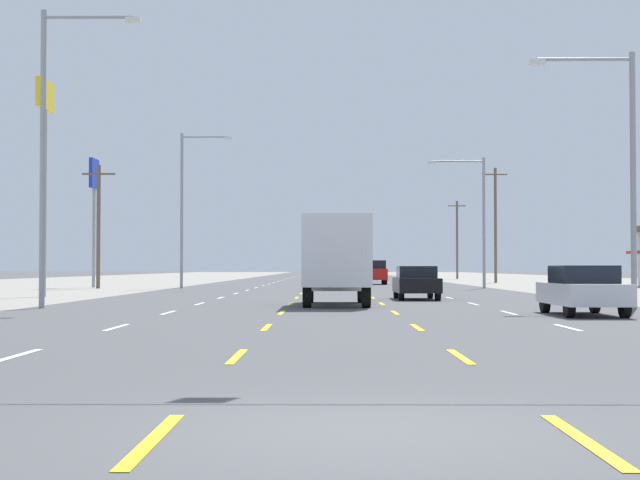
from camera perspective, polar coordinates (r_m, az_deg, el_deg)
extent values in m
plane|color=#4C4C4F|center=(74.62, 0.70, -2.66)|extent=(572.00, 572.00, 0.00)
cube|color=gray|center=(78.51, -17.70, -2.53)|extent=(28.00, 440.00, 0.01)
cube|color=white|center=(16.42, -17.12, -6.40)|extent=(0.14, 2.60, 0.01)
cube|color=white|center=(23.66, -11.61, -4.94)|extent=(0.14, 2.60, 0.01)
cube|color=white|center=(31.03, -8.71, -4.15)|extent=(0.14, 2.60, 0.01)
cube|color=white|center=(38.45, -6.93, -3.66)|extent=(0.14, 2.60, 0.01)
cube|color=white|center=(45.89, -5.72, -3.32)|extent=(0.14, 2.60, 0.01)
cube|color=white|center=(53.35, -4.86, -3.08)|extent=(0.14, 2.60, 0.01)
cube|color=white|center=(60.82, -4.20, -2.90)|extent=(0.14, 2.60, 0.01)
cube|color=white|center=(68.30, -3.69, -2.75)|extent=(0.14, 2.60, 0.01)
cube|color=white|center=(75.78, -3.28, -2.64)|extent=(0.14, 2.60, 0.01)
cube|color=white|center=(83.26, -2.95, -2.54)|extent=(0.14, 2.60, 0.01)
cube|color=white|center=(90.75, -2.67, -2.46)|extent=(0.14, 2.60, 0.01)
cube|color=white|center=(98.24, -2.43, -2.40)|extent=(0.14, 2.60, 0.01)
cube|color=white|center=(105.73, -2.22, -2.34)|extent=(0.14, 2.60, 0.01)
cube|color=white|center=(113.22, -2.05, -2.29)|extent=(0.14, 2.60, 0.01)
cube|color=white|center=(120.71, -1.89, -2.24)|extent=(0.14, 2.60, 0.01)
cube|color=white|center=(128.21, -1.75, -2.21)|extent=(0.14, 2.60, 0.01)
cube|color=white|center=(135.70, -1.63, -2.17)|extent=(0.14, 2.60, 0.01)
cube|color=white|center=(143.20, -1.52, -2.14)|extent=(0.14, 2.60, 0.01)
cube|color=white|center=(150.69, -1.43, -2.11)|extent=(0.14, 2.60, 0.01)
cube|color=white|center=(158.19, -1.34, -2.09)|extent=(0.14, 2.60, 0.01)
cube|color=white|center=(165.68, -1.26, -2.06)|extent=(0.14, 2.60, 0.01)
cube|color=white|center=(173.18, -1.18, -2.04)|extent=(0.14, 2.60, 0.01)
cube|color=white|center=(180.68, -1.11, -2.02)|extent=(0.14, 2.60, 0.01)
cube|color=white|center=(188.17, -1.05, -2.01)|extent=(0.14, 2.60, 0.01)
cube|color=white|center=(195.67, -0.99, -1.99)|extent=(0.14, 2.60, 0.01)
cube|color=white|center=(203.17, -0.94, -1.98)|extent=(0.14, 2.60, 0.01)
cube|color=white|center=(210.67, -0.89, -1.96)|extent=(0.14, 2.60, 0.01)
cube|color=white|center=(218.16, -0.85, -1.95)|extent=(0.14, 2.60, 0.01)
cube|color=white|center=(225.66, -0.80, -1.94)|extent=(0.14, 2.60, 0.01)
cube|color=yellow|center=(8.35, -9.57, -11.21)|extent=(0.14, 2.60, 0.01)
cube|color=yellow|center=(15.73, -4.78, -6.68)|extent=(0.14, 2.60, 0.01)
cube|color=yellow|center=(23.19, -3.09, -5.04)|extent=(0.14, 2.60, 0.01)
cube|color=yellow|center=(30.67, -2.22, -4.20)|extent=(0.14, 2.60, 0.01)
cube|color=yellow|center=(38.16, -1.70, -3.68)|extent=(0.14, 2.60, 0.01)
cube|color=yellow|center=(45.65, -1.34, -3.34)|extent=(0.14, 2.60, 0.01)
cube|color=yellow|center=(53.14, -1.09, -3.09)|extent=(0.14, 2.60, 0.01)
cube|color=yellow|center=(60.64, -0.90, -2.90)|extent=(0.14, 2.60, 0.01)
cube|color=yellow|center=(68.13, -0.75, -2.76)|extent=(0.14, 2.60, 0.01)
cube|color=yellow|center=(75.63, -0.63, -2.64)|extent=(0.14, 2.60, 0.01)
cube|color=yellow|center=(83.13, -0.53, -2.55)|extent=(0.14, 2.60, 0.01)
cube|color=yellow|center=(90.63, -0.45, -2.47)|extent=(0.14, 2.60, 0.01)
cube|color=yellow|center=(98.12, -0.38, -2.40)|extent=(0.14, 2.60, 0.01)
cube|color=yellow|center=(105.62, -0.33, -2.34)|extent=(0.14, 2.60, 0.01)
cube|color=yellow|center=(113.12, -0.27, -2.29)|extent=(0.14, 2.60, 0.01)
cube|color=yellow|center=(120.62, -0.23, -2.25)|extent=(0.14, 2.60, 0.01)
cube|color=yellow|center=(128.12, -0.19, -2.21)|extent=(0.14, 2.60, 0.01)
cube|color=yellow|center=(135.62, -0.15, -2.17)|extent=(0.14, 2.60, 0.01)
cube|color=yellow|center=(143.12, -0.12, -2.14)|extent=(0.14, 2.60, 0.01)
cube|color=yellow|center=(150.62, -0.09, -2.11)|extent=(0.14, 2.60, 0.01)
cube|color=yellow|center=(158.12, -0.07, -2.09)|extent=(0.14, 2.60, 0.01)
cube|color=yellow|center=(165.62, -0.04, -2.07)|extent=(0.14, 2.60, 0.01)
cube|color=yellow|center=(173.12, -0.02, -2.04)|extent=(0.14, 2.60, 0.01)
cube|color=yellow|center=(180.62, 0.00, -2.02)|extent=(0.14, 2.60, 0.01)
cube|color=yellow|center=(188.11, 0.01, -2.01)|extent=(0.14, 2.60, 0.01)
cube|color=yellow|center=(195.61, 0.03, -1.99)|extent=(0.14, 2.60, 0.01)
cube|color=yellow|center=(203.11, 0.05, -1.98)|extent=(0.14, 2.60, 0.01)
cube|color=yellow|center=(210.61, 0.06, -1.96)|extent=(0.14, 2.60, 0.01)
cube|color=yellow|center=(218.11, 0.07, -1.95)|extent=(0.14, 2.60, 0.01)
cube|color=yellow|center=(225.61, 0.09, -1.94)|extent=(0.14, 2.60, 0.01)
cube|color=yellow|center=(8.48, 14.88, -11.03)|extent=(0.14, 2.60, 0.01)
cube|color=yellow|center=(15.80, 8.04, -6.65)|extent=(0.14, 2.60, 0.01)
cube|color=yellow|center=(23.24, 5.59, -5.03)|extent=(0.14, 2.60, 0.01)
cube|color=yellow|center=(30.71, 4.33, -4.19)|extent=(0.14, 2.60, 0.01)
cube|color=yellow|center=(38.19, 3.57, -3.68)|extent=(0.14, 2.60, 0.01)
cube|color=yellow|center=(45.67, 3.06, -3.34)|extent=(0.14, 2.60, 0.01)
cube|color=yellow|center=(53.16, 2.69, -3.09)|extent=(0.14, 2.60, 0.01)
cube|color=yellow|center=(60.66, 2.41, -2.90)|extent=(0.14, 2.60, 0.01)
cube|color=yellow|center=(68.15, 2.20, -2.76)|extent=(0.14, 2.60, 0.01)
cube|color=yellow|center=(75.65, 2.02, -2.64)|extent=(0.14, 2.60, 0.01)
cube|color=yellow|center=(83.14, 1.88, -2.54)|extent=(0.14, 2.60, 0.01)
cube|color=yellow|center=(90.64, 1.76, -2.46)|extent=(0.14, 2.60, 0.01)
cube|color=yellow|center=(98.14, 1.66, -2.40)|extent=(0.14, 2.60, 0.01)
cube|color=yellow|center=(105.63, 1.57, -2.34)|extent=(0.14, 2.60, 0.01)
cube|color=yellow|center=(113.13, 1.50, -2.29)|extent=(0.14, 2.60, 0.01)
cube|color=yellow|center=(120.63, 1.43, -2.25)|extent=(0.14, 2.60, 0.01)
cube|color=yellow|center=(128.13, 1.38, -2.21)|extent=(0.14, 2.60, 0.01)
cube|color=yellow|center=(135.63, 1.33, -2.17)|extent=(0.14, 2.60, 0.01)
cube|color=yellow|center=(143.13, 1.28, -2.14)|extent=(0.14, 2.60, 0.01)
cube|color=yellow|center=(150.62, 1.24, -2.11)|extent=(0.14, 2.60, 0.01)
cube|color=yellow|center=(158.12, 1.20, -2.09)|extent=(0.14, 2.60, 0.01)
cube|color=yellow|center=(165.62, 1.17, -2.06)|extent=(0.14, 2.60, 0.01)
cube|color=yellow|center=(173.12, 1.14, -2.04)|extent=(0.14, 2.60, 0.01)
cube|color=yellow|center=(180.62, 1.11, -2.02)|extent=(0.14, 2.60, 0.01)
cube|color=yellow|center=(188.12, 1.08, -2.01)|extent=(0.14, 2.60, 0.01)
cube|color=yellow|center=(195.62, 1.06, -1.99)|extent=(0.14, 2.60, 0.01)
cube|color=yellow|center=(203.12, 1.03, -1.98)|extent=(0.14, 2.60, 0.01)
cube|color=yellow|center=(210.62, 1.01, -1.96)|extent=(0.14, 2.60, 0.01)
cube|color=yellow|center=(218.12, 0.99, -1.95)|extent=(0.14, 2.60, 0.01)
cube|color=yellow|center=(225.62, 0.98, -1.94)|extent=(0.14, 2.60, 0.01)
cube|color=white|center=(23.81, 14.04, -4.90)|extent=(0.14, 2.60, 0.01)
cube|color=white|center=(31.14, 10.79, -4.13)|extent=(0.14, 2.60, 0.01)
cube|color=white|center=(38.54, 8.78, -3.64)|extent=(0.14, 2.60, 0.01)
cube|color=white|center=(45.96, 7.43, -3.31)|extent=(0.14, 2.60, 0.01)
cube|color=white|center=(53.41, 6.45, -3.07)|extent=(0.14, 2.60, 0.01)
cube|color=white|center=(60.88, 5.71, -2.89)|extent=(0.14, 2.60, 0.01)
cube|color=white|center=(68.35, 5.13, -2.75)|extent=(0.14, 2.60, 0.01)
cube|color=white|center=(75.82, 4.67, -2.63)|extent=(0.14, 2.60, 0.01)
cube|color=white|center=(83.30, 4.29, -2.54)|extent=(0.14, 2.60, 0.01)
cube|color=white|center=(90.79, 3.97, -2.46)|extent=(0.14, 2.60, 0.01)
cube|color=white|center=(98.27, 3.70, -2.39)|extent=(0.14, 2.60, 0.01)
cube|color=white|center=(105.76, 3.47, -2.34)|extent=(0.14, 2.60, 0.01)
cube|color=white|center=(113.25, 3.27, -2.29)|extent=(0.14, 2.60, 0.01)
cube|color=white|center=(120.74, 3.10, -2.24)|extent=(0.14, 2.60, 0.01)
cube|color=white|center=(128.23, 2.94, -2.20)|extent=(0.14, 2.60, 0.01)
cube|color=white|center=(135.73, 2.80, -2.17)|extent=(0.14, 2.60, 0.01)
cube|color=white|center=(143.22, 2.68, -2.14)|extent=(0.14, 2.60, 0.01)
cube|color=white|center=(150.71, 2.57, -2.11)|extent=(0.14, 2.60, 0.01)
cube|color=white|center=(158.21, 2.47, -2.09)|extent=(0.14, 2.60, 0.01)
cube|color=white|center=(165.70, 2.38, -2.06)|extent=(0.14, 2.60, 0.01)
cube|color=white|center=(173.20, 2.29, -2.04)|extent=(0.14, 2.60, 0.01)
cube|color=white|center=(180.70, 2.22, -2.02)|extent=(0.14, 2.60, 0.01)
cube|color=white|center=(188.19, 2.15, -2.01)|extent=(0.14, 2.60, 0.01)
cube|color=white|center=(195.69, 2.08, -1.99)|extent=(0.14, 2.60, 0.01)
cube|color=white|center=(203.19, 2.02, -1.97)|extent=(0.14, 2.60, 0.01)
cube|color=white|center=(210.68, 1.97, -1.96)|extent=(0.14, 2.60, 0.01)
cube|color=white|center=(218.18, 1.91, -1.95)|extent=(0.14, 2.60, 0.01)
cube|color=white|center=(225.68, 1.86, -1.94)|extent=(0.14, 2.60, 0.01)
cube|color=silver|center=(30.15, 14.85, -3.00)|extent=(1.80, 4.50, 0.62)
cube|color=black|center=(30.04, 14.89, -1.92)|extent=(1.62, 2.10, 0.52)
cylinder|color=black|center=(31.49, 12.79, -3.52)|extent=(0.22, 0.64, 0.64)
cylinder|color=black|center=(31.85, 15.50, -3.48)|extent=(0.22, 0.64, 0.64)
cylinder|color=black|center=(28.47, 14.12, -3.72)|extent=(0.22, 0.64, 0.64)
cylinder|color=black|center=(28.87, 17.10, -3.67)|extent=(0.22, 0.64, 0.64)
cube|color=white|center=(39.52, 0.90, -1.40)|extent=(2.40, 1.90, 2.10)
cube|color=silver|center=(35.83, 0.94, -0.66)|extent=(2.40, 5.10, 2.50)
cylinder|color=black|center=(39.49, -0.60, -2.92)|extent=(0.30, 0.96, 0.96)
cylinder|color=black|center=(39.50, 2.39, -2.92)|extent=(0.30, 0.96, 0.96)
cylinder|color=black|center=(34.59, -0.75, -3.11)|extent=(0.30, 0.96, 0.96)
cylinder|color=black|center=(34.61, 2.67, -3.11)|extent=(0.30, 0.96, 0.96)
cube|color=black|center=(43.61, 5.55, -2.59)|extent=(1.80, 4.50, 0.62)
cube|color=black|center=(43.50, 5.56, -1.84)|extent=(1.62, 2.10, 0.52)
cylinder|color=black|center=(45.10, 4.40, -2.96)|extent=(0.22, 0.64, 0.64)
cylinder|color=black|center=(45.23, 6.35, -2.95)|extent=(0.22, 0.64, 0.64)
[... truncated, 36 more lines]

